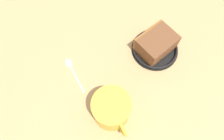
# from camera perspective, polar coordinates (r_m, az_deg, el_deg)

# --- Properties ---
(ground_plane) EXTENTS (1.48, 1.48, 0.03)m
(ground_plane) POSITION_cam_1_polar(r_m,az_deg,el_deg) (0.65, 6.36, 1.82)
(ground_plane) COLOR tan
(small_plate) EXTENTS (0.15, 0.15, 0.02)m
(small_plate) POSITION_cam_1_polar(r_m,az_deg,el_deg) (0.66, 11.89, 5.78)
(small_plate) COLOR black
(small_plate) RESTS_ON ground_plane
(cake_slice) EXTENTS (0.13, 0.12, 0.06)m
(cake_slice) POSITION_cam_1_polar(r_m,az_deg,el_deg) (0.64, 12.22, 7.24)
(cake_slice) COLOR brown
(cake_slice) RESTS_ON small_plate
(tea_mug) EXTENTS (0.10, 0.12, 0.11)m
(tea_mug) POSITION_cam_1_polar(r_m,az_deg,el_deg) (0.53, -0.10, -10.99)
(tea_mug) COLOR gold
(tea_mug) RESTS_ON ground_plane
(teaspoon) EXTENTS (0.03, 0.13, 0.01)m
(teaspoon) POSITION_cam_1_polar(r_m,az_deg,el_deg) (0.64, -11.27, 0.61)
(teaspoon) COLOR silver
(teaspoon) RESTS_ON ground_plane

